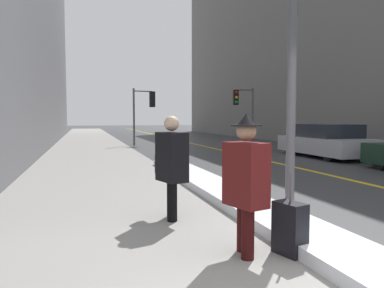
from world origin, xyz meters
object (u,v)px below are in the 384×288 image
(traffic_light_near, at_px, (146,105))
(pedestrian_in_fedora, at_px, (246,179))
(traffic_light_far, at_px, (242,103))
(parked_car_silver, at_px, (326,141))
(lamp_post, at_px, (292,44))
(fire_hydrant, at_px, (184,161))
(pedestrian_nearside, at_px, (171,163))
(rolling_suitcase, at_px, (290,229))

(traffic_light_near, distance_m, pedestrian_in_fedora, 17.84)
(traffic_light_far, distance_m, parked_car_silver, 8.27)
(lamp_post, bearing_deg, fire_hydrant, 89.23)
(pedestrian_nearside, distance_m, fire_hydrant, 4.92)
(parked_car_silver, bearing_deg, pedestrian_nearside, 133.34)
(traffic_light_near, xyz_separation_m, pedestrian_in_fedora, (-1.75, -17.69, -1.45))
(pedestrian_in_fedora, relative_size, pedestrian_nearside, 1.01)
(traffic_light_near, distance_m, pedestrian_nearside, 16.21)
(pedestrian_nearside, relative_size, rolling_suitcase, 1.65)
(lamp_post, xyz_separation_m, pedestrian_nearside, (-1.37, 1.07, -1.63))
(parked_car_silver, bearing_deg, pedestrian_in_fedora, 140.98)
(traffic_light_far, height_order, rolling_suitcase, traffic_light_far)
(lamp_post, xyz_separation_m, traffic_light_near, (0.83, 17.07, -0.18))
(fire_hydrant, bearing_deg, parked_car_silver, 21.75)
(traffic_light_near, height_order, parked_car_silver, traffic_light_near)
(traffic_light_far, height_order, fire_hydrant, traffic_light_far)
(rolling_suitcase, bearing_deg, fire_hydrant, 158.91)
(parked_car_silver, bearing_deg, fire_hydrant, 112.73)
(rolling_suitcase, height_order, fire_hydrant, rolling_suitcase)
(traffic_light_near, bearing_deg, parked_car_silver, -64.56)
(lamp_post, relative_size, traffic_light_far, 1.21)
(pedestrian_nearside, relative_size, fire_hydrant, 2.24)
(pedestrian_nearside, height_order, fire_hydrant, pedestrian_nearside)
(traffic_light_near, height_order, pedestrian_in_fedora, traffic_light_near)
(pedestrian_nearside, height_order, parked_car_silver, pedestrian_nearside)
(pedestrian_in_fedora, xyz_separation_m, rolling_suitcase, (0.49, -0.12, -0.57))
(traffic_light_far, xyz_separation_m, parked_car_silver, (0.08, -8.07, -1.82))
(traffic_light_far, relative_size, pedestrian_nearside, 2.15)
(rolling_suitcase, distance_m, fire_hydrant, 6.51)
(fire_hydrant, bearing_deg, lamp_post, -90.77)
(traffic_light_near, distance_m, traffic_light_far, 5.73)
(lamp_post, relative_size, fire_hydrant, 5.84)
(lamp_post, bearing_deg, traffic_light_far, 68.34)
(pedestrian_in_fedora, bearing_deg, parked_car_silver, 123.45)
(traffic_light_near, distance_m, parked_car_silver, 10.60)
(pedestrian_in_fedora, bearing_deg, fire_hydrant, 154.52)
(fire_hydrant, bearing_deg, traffic_light_far, 58.89)
(traffic_light_far, relative_size, pedestrian_in_fedora, 2.13)
(traffic_light_far, bearing_deg, lamp_post, 68.44)
(lamp_post, relative_size, pedestrian_nearside, 2.60)
(traffic_light_far, distance_m, pedestrian_in_fedora, 18.65)
(traffic_light_far, height_order, pedestrian_in_fedora, traffic_light_far)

